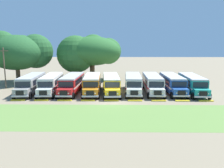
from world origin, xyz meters
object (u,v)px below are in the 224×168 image
Objects in this scene: parked_bus_slot_3 at (92,83)px; parked_bus_slot_2 at (72,83)px; broad_shade_tree at (89,52)px; parked_bus_slot_0 at (31,83)px; parked_bus_slot_8 at (192,83)px; parked_bus_slot_7 at (172,83)px; parked_bus_slot_1 at (51,83)px; parked_bus_slot_5 at (133,83)px; secondary_tree at (19,51)px; parked_bus_slot_6 at (152,83)px; parked_bus_slot_4 at (111,83)px; utility_pole at (4,67)px.

parked_bus_slot_2 is at bearing -92.77° from parked_bus_slot_3.
parked_bus_slot_3 is 14.78m from broad_shade_tree.
parked_bus_slot_0 and parked_bus_slot_8 have the same top height.
parked_bus_slot_7 and parked_bus_slot_8 have the same top height.
parked_bus_slot_5 is (13.67, 0.29, 0.00)m from parked_bus_slot_1.
secondary_tree is (-22.82, 9.52, 4.97)m from parked_bus_slot_5.
broad_shade_tree reaches higher than parked_bus_slot_6.
secondary_tree reaches higher than parked_bus_slot_7.
parked_bus_slot_6 is at bearing -90.37° from parked_bus_slot_8.
parked_bus_slot_1 and parked_bus_slot_7 have the same top height.
parked_bus_slot_7 is 31.20m from secondary_tree.
broad_shade_tree is (8.17, 13.99, 4.71)m from parked_bus_slot_0.
broad_shade_tree reaches higher than parked_bus_slot_7.
parked_bus_slot_7 is (10.20, 0.57, 0.00)m from parked_bus_slot_4.
utility_pole is (-29.35, 2.64, 2.35)m from parked_bus_slot_7.
parked_bus_slot_1 is 9.95m from utility_pole.
parked_bus_slot_5 is 1.00× the size of parked_bus_slot_7.
broad_shade_tree is at bearing -136.90° from parked_bus_slot_6.
parked_bus_slot_3 is 3.15m from parked_bus_slot_4.
parked_bus_slot_7 is at bearing 87.33° from parked_bus_slot_1.
parked_bus_slot_8 is at bearing 86.45° from parked_bus_slot_0.
parked_bus_slot_6 is (16.89, 0.33, 0.00)m from parked_bus_slot_1.
secondary_tree is (-12.62, 9.79, 4.97)m from parked_bus_slot_2.
parked_bus_slot_2 is 14.71m from broad_shade_tree.
broad_shade_tree is at bearing 146.02° from parked_bus_slot_0.
utility_pole reaches higher than parked_bus_slot_6.
parked_bus_slot_3 is 6.84m from parked_bus_slot_5.
parked_bus_slot_4 is 0.86× the size of secondary_tree.
parked_bus_slot_0 is 1.01× the size of parked_bus_slot_2.
parked_bus_slot_4 and parked_bus_slot_7 have the same top height.
parked_bus_slot_1 is 20.18m from parked_bus_slot_7.
parked_bus_slot_0 is 23.48m from parked_bus_slot_7.
parked_bus_slot_4 is (6.51, -0.19, 0.00)m from parked_bus_slot_2.
parked_bus_slot_1 is 1.00× the size of parked_bus_slot_5.
parked_bus_slot_1 and parked_bus_slot_5 have the same top height.
broad_shade_tree reaches higher than utility_pole.
utility_pole reaches higher than parked_bus_slot_0.
parked_bus_slot_2 is 6.51m from parked_bus_slot_4.
parked_bus_slot_0 is 12.54m from secondary_tree.
parked_bus_slot_0 is at bearing -88.64° from parked_bus_slot_7.
parked_bus_slot_2 is 10.20m from parked_bus_slot_5.
parked_bus_slot_4 is 22.14m from secondary_tree.
parked_bus_slot_4 is at bearing 89.91° from parked_bus_slot_2.
secondary_tree reaches higher than parked_bus_slot_3.
utility_pole is at bearing -103.33° from parked_bus_slot_3.
parked_bus_slot_7 is 0.99× the size of parked_bus_slot_8.
broad_shade_tree is 17.90m from utility_pole.
parked_bus_slot_0 and parked_bus_slot_2 have the same top height.
parked_bus_slot_5 is 1.00× the size of parked_bus_slot_6.
parked_bus_slot_2 is at bearing -94.92° from parked_bus_slot_4.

